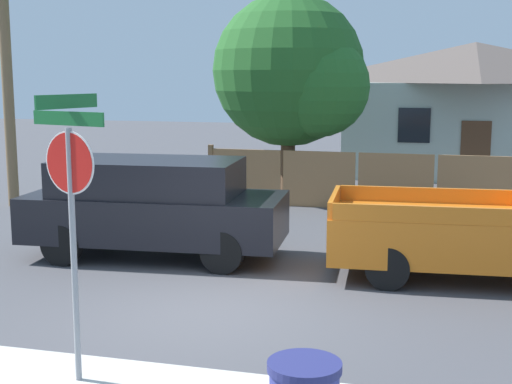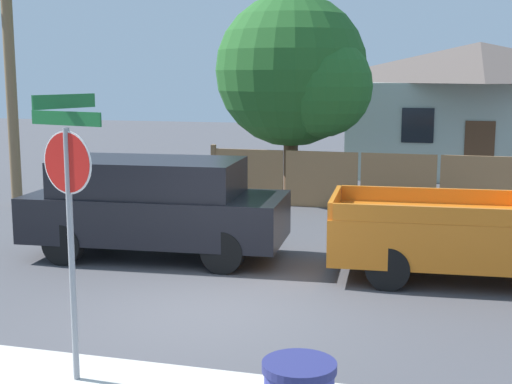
# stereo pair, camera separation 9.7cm
# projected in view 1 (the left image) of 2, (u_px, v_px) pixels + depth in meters

# --- Properties ---
(ground_plane) EXTENTS (80.00, 80.00, 0.00)m
(ground_plane) POSITION_uv_depth(u_px,v_px,m) (211.00, 310.00, 10.41)
(ground_plane) COLOR #47474C
(wooden_fence) EXTENTS (13.81, 0.12, 1.56)m
(wooden_fence) POSITION_uv_depth(u_px,v_px,m) (476.00, 185.00, 17.44)
(wooden_fence) COLOR #997047
(wooden_fence) RESTS_ON ground
(house) EXTENTS (9.09, 7.84, 4.55)m
(house) POSITION_uv_depth(u_px,v_px,m) (473.00, 105.00, 25.45)
(house) COLOR #B2C1B7
(house) RESTS_ON ground
(oak_tree) EXTENTS (4.37, 4.16, 5.61)m
(oak_tree) POSITION_uv_depth(u_px,v_px,m) (295.00, 74.00, 19.36)
(oak_tree) COLOR brown
(oak_tree) RESTS_ON ground
(red_suv) EXTENTS (4.93, 2.32, 1.85)m
(red_suv) POSITION_uv_depth(u_px,v_px,m) (154.00, 205.00, 13.33)
(red_suv) COLOR black
(red_suv) RESTS_ON ground
(orange_pickup) EXTENTS (5.26, 2.35, 1.70)m
(orange_pickup) POSITION_uv_depth(u_px,v_px,m) (499.00, 231.00, 11.82)
(orange_pickup) COLOR orange
(orange_pickup) RESTS_ON ground
(stop_sign) EXTENTS (0.96, 0.87, 3.20)m
(stop_sign) POSITION_uv_depth(u_px,v_px,m) (71.00, 190.00, 7.69)
(stop_sign) COLOR gray
(stop_sign) RESTS_ON ground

